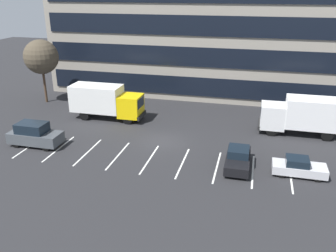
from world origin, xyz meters
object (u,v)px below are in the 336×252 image
object	(u,v)px
box_truck_white	(304,114)
sedan_black	(238,158)
box_truck_yellow	(105,100)
bare_tree	(41,57)
suv_charcoal	(35,135)
sedan_silver	(299,167)

from	to	relation	value
box_truck_white	sedan_black	xyz separation A→B (m)	(-5.58, -8.30, -1.31)
box_truck_yellow	bare_tree	world-z (taller)	bare_tree
suv_charcoal	sedan_black	world-z (taller)	suv_charcoal
box_truck_white	suv_charcoal	bearing A→B (deg)	-160.05
suv_charcoal	sedan_silver	xyz separation A→B (m)	(22.52, 0.05, -0.36)
suv_charcoal	bare_tree	size ratio (longest dim) A/B	0.62
box_truck_yellow	sedan_black	distance (m)	16.62
box_truck_yellow	bare_tree	bearing A→B (deg)	158.94
box_truck_white	sedan_black	bearing A→B (deg)	-123.90
sedan_black	bare_tree	xyz separation A→B (m)	(-24.18, 11.54, 4.83)
box_truck_yellow	bare_tree	distance (m)	10.87
box_truck_yellow	suv_charcoal	bearing A→B (deg)	-112.70
box_truck_white	suv_charcoal	world-z (taller)	box_truck_white
box_truck_white	bare_tree	xyz separation A→B (m)	(-29.76, 3.24, 3.52)
sedan_black	sedan_silver	world-z (taller)	sedan_black
box_truck_white	box_truck_yellow	distance (m)	20.18
box_truck_yellow	sedan_black	bearing A→B (deg)	-28.28
box_truck_white	sedan_silver	bearing A→B (deg)	-96.95
box_truck_yellow	bare_tree	size ratio (longest dim) A/B	1.02
suv_charcoal	bare_tree	world-z (taller)	bare_tree
box_truck_yellow	suv_charcoal	world-z (taller)	box_truck_yellow
sedan_silver	suv_charcoal	bearing A→B (deg)	-179.88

